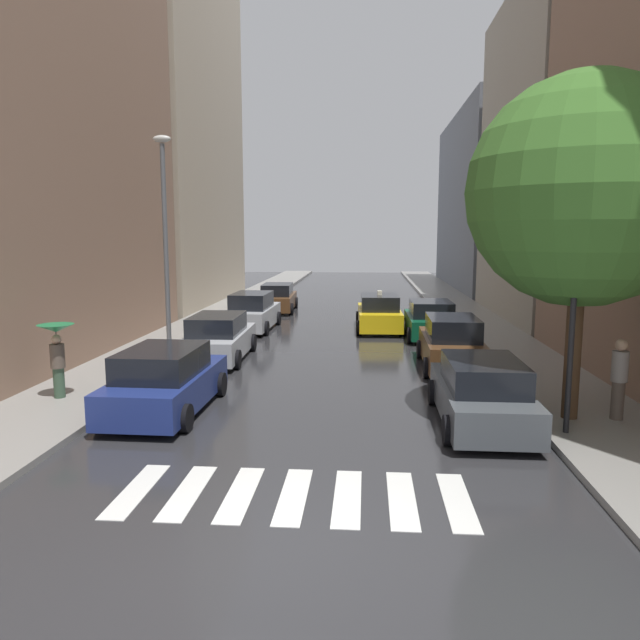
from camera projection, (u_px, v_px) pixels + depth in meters
ground_plane at (344, 316)px, 31.95m from camera, size 28.00×72.00×0.04m
sidewalk_left at (225, 313)px, 32.43m from camera, size 3.00×72.00×0.15m
sidewalk_right at (467, 315)px, 31.43m from camera, size 3.00×72.00×0.15m
crosswalk_stripes at (294, 495)px, 9.97m from camera, size 5.85×2.20×0.01m
building_left_mid at (168, 132)px, 36.35m from camera, size 6.00×15.49×20.93m
building_right_mid at (566, 159)px, 29.68m from camera, size 6.00×12.92×16.07m
building_right_far at (491, 203)px, 47.40m from camera, size 6.00×20.43×13.59m
parked_car_left_nearest at (165, 382)px, 14.57m from camera, size 2.18×4.57×1.62m
parked_car_left_second at (219, 338)px, 20.68m from camera, size 2.13×4.65×1.59m
parked_car_left_third at (253, 312)px, 27.07m from camera, size 2.08×4.69×1.71m
parked_car_left_fourth at (278, 298)px, 33.52m from camera, size 2.12×4.58×1.57m
parked_car_right_nearest at (481, 393)px, 13.61m from camera, size 2.06×4.54×1.55m
parked_car_right_second at (451, 344)px, 19.31m from camera, size 2.02×4.48×1.71m
parked_car_right_third at (430, 320)px, 25.02m from camera, size 2.13×4.26×1.58m
taxi_midroad at (379, 313)px, 27.06m from camera, size 2.17×4.73×1.81m
pedestrian_foreground at (619, 377)px, 13.48m from camera, size 0.36×0.36×1.86m
pedestrian_near_tree at (57, 346)px, 15.23m from camera, size 0.91×0.91×1.91m
street_tree_right at (583, 192)px, 13.00m from camera, size 5.06×5.06×7.64m
traffic_light_right_corner at (575, 286)px, 12.24m from camera, size 0.30×0.42×4.30m
lamp_post_left at (165, 233)px, 19.92m from camera, size 0.60×0.28×7.38m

